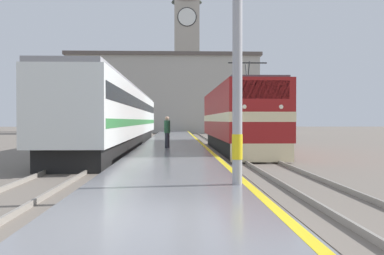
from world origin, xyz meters
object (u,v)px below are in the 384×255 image
object	(u,v)px
clock_tower	(187,51)
catenary_mast	(242,12)
person_on_platform	(167,131)
passenger_train	(122,116)
locomotive_train	(237,118)

from	to	relation	value
clock_tower	catenary_mast	bearing A→B (deg)	-90.31
catenary_mast	person_on_platform	bearing A→B (deg)	98.16
passenger_train	person_on_platform	world-z (taller)	passenger_train
person_on_platform	clock_tower	bearing A→B (deg)	87.45
passenger_train	clock_tower	world-z (taller)	clock_tower
locomotive_train	catenary_mast	world-z (taller)	catenary_mast
person_on_platform	clock_tower	size ratio (longest dim) A/B	0.07
locomotive_train	passenger_train	size ratio (longest dim) A/B	0.49
clock_tower	passenger_train	bearing A→B (deg)	-97.09
catenary_mast	clock_tower	distance (m)	68.80
passenger_train	clock_tower	xyz separation A→B (m)	(5.78, 46.49, 11.88)
locomotive_train	passenger_train	distance (m)	8.98
passenger_train	clock_tower	distance (m)	48.33
catenary_mast	clock_tower	bearing A→B (deg)	89.69
locomotive_train	clock_tower	world-z (taller)	clock_tower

